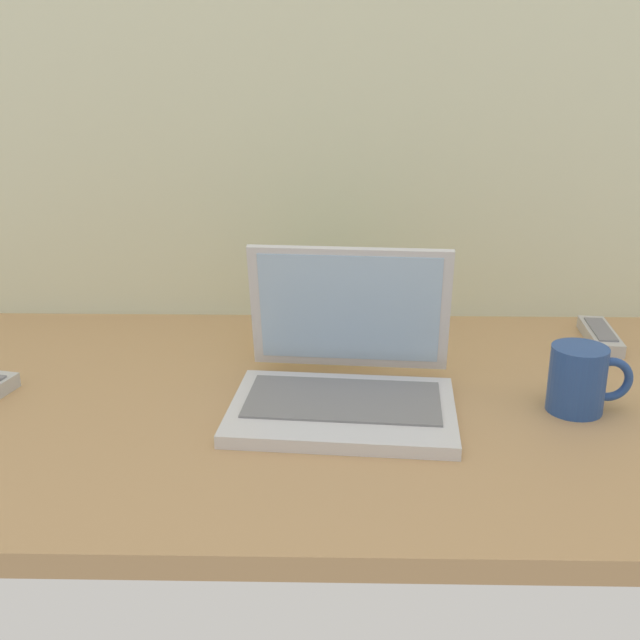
{
  "coord_description": "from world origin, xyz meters",
  "views": [
    {
      "loc": [
        0.05,
        -1.01,
        0.5
      ],
      "look_at": [
        0.03,
        0.0,
        0.15
      ],
      "focal_mm": 42.32,
      "sensor_mm": 36.0,
      "label": 1
    }
  ],
  "objects_px": {
    "laptop": "(345,373)",
    "book_stack": "(325,322)",
    "remote_control_far": "(600,336)",
    "coffee_mug": "(580,379)"
  },
  "relations": [
    {
      "from": "laptop",
      "to": "book_stack",
      "type": "bearing_deg",
      "value": 97.45
    },
    {
      "from": "laptop",
      "to": "book_stack",
      "type": "xyz_separation_m",
      "value": [
        -0.03,
        0.24,
        -0.01
      ]
    },
    {
      "from": "remote_control_far",
      "to": "laptop",
      "type": "bearing_deg",
      "value": -149.95
    },
    {
      "from": "book_stack",
      "to": "coffee_mug",
      "type": "bearing_deg",
      "value": -35.97
    },
    {
      "from": "laptop",
      "to": "book_stack",
      "type": "relative_size",
      "value": 1.68
    },
    {
      "from": "coffee_mug",
      "to": "remote_control_far",
      "type": "relative_size",
      "value": 0.72
    },
    {
      "from": "laptop",
      "to": "coffee_mug",
      "type": "height_order",
      "value": "laptop"
    },
    {
      "from": "coffee_mug",
      "to": "remote_control_far",
      "type": "bearing_deg",
      "value": 65.92
    },
    {
      "from": "laptop",
      "to": "coffee_mug",
      "type": "relative_size",
      "value": 2.79
    },
    {
      "from": "remote_control_far",
      "to": "book_stack",
      "type": "xyz_separation_m",
      "value": [
        -0.48,
        -0.02,
        0.03
      ]
    }
  ]
}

